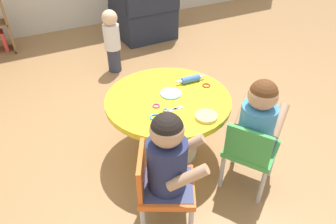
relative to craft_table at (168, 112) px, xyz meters
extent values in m
plane|color=#9E7247|center=(0.00, 0.00, -0.37)|extent=(10.00, 10.00, 0.00)
cylinder|color=silver|center=(0.00, 0.00, -0.35)|extent=(0.44, 0.44, 0.03)
cylinder|color=silver|center=(0.00, 0.00, -0.14)|extent=(0.12, 0.12, 0.45)
cylinder|color=yellow|center=(0.00, 0.00, 0.10)|extent=(0.85, 0.85, 0.04)
cylinder|color=#B7B7BC|center=(-0.12, -0.48, -0.23)|extent=(0.03, 0.03, 0.28)
cylinder|color=#B7B7BC|center=(-0.47, -0.58, -0.23)|extent=(0.03, 0.03, 0.28)
cylinder|color=#B7B7BC|center=(-0.35, -0.35, -0.23)|extent=(0.03, 0.03, 0.28)
cube|color=orange|center=(-0.30, -0.53, -0.07)|extent=(0.41, 0.41, 0.04)
cube|color=orange|center=(-0.41, -0.46, 0.06)|extent=(0.15, 0.25, 0.22)
cube|color=#3F4772|center=(-0.30, -0.53, -0.07)|extent=(0.37, 0.36, 0.04)
cylinder|color=navy|center=(-0.30, -0.53, 0.10)|extent=(0.21, 0.21, 0.30)
sphere|color=tan|center=(-0.30, -0.53, 0.33)|extent=(0.17, 0.17, 0.17)
sphere|color=black|center=(-0.30, -0.53, 0.34)|extent=(0.16, 0.16, 0.16)
cylinder|color=tan|center=(-0.26, -0.67, 0.13)|extent=(0.21, 0.15, 0.17)
cylinder|color=tan|center=(-0.16, -0.48, 0.13)|extent=(0.21, 0.15, 0.17)
cylinder|color=#B7B7BC|center=(0.50, -0.56, -0.23)|extent=(0.03, 0.03, 0.28)
cylinder|color=#B7B7BC|center=(0.36, -0.34, -0.23)|extent=(0.03, 0.03, 0.28)
cylinder|color=#B7B7BC|center=(0.28, -0.70, -0.23)|extent=(0.03, 0.03, 0.28)
cylinder|color=#B7B7BC|center=(0.14, -0.47, -0.23)|extent=(0.03, 0.03, 0.28)
cube|color=green|center=(0.32, -0.52, -0.07)|extent=(0.41, 0.41, 0.04)
cube|color=green|center=(0.20, -0.59, 0.06)|extent=(0.16, 0.24, 0.22)
cube|color=#3F4772|center=(0.32, -0.52, -0.07)|extent=(0.37, 0.37, 0.04)
cylinder|color=#3F8CCC|center=(0.32, -0.52, 0.10)|extent=(0.21, 0.21, 0.30)
sphere|color=tan|center=(0.32, -0.52, 0.33)|extent=(0.17, 0.17, 0.17)
sphere|color=#593319|center=(0.32, -0.52, 0.34)|extent=(0.16, 0.16, 0.16)
cylinder|color=tan|center=(0.46, -0.56, 0.13)|extent=(0.21, 0.16, 0.17)
cylinder|color=tan|center=(0.35, -0.37, 0.13)|extent=(0.21, 0.16, 0.17)
cube|color=olive|center=(-0.80, 2.55, -0.02)|extent=(0.03, 0.28, 0.70)
cube|color=red|center=(-0.89, 2.55, -0.22)|extent=(0.04, 0.20, 0.22)
cube|color=#232838|center=(0.82, 2.20, -0.17)|extent=(0.71, 0.71, 0.40)
cube|color=#232838|center=(0.52, 2.19, 0.13)|extent=(0.13, 0.60, 0.20)
cylinder|color=#33384C|center=(0.11, 1.42, -0.24)|extent=(0.14, 0.14, 0.26)
cylinder|color=white|center=(0.11, 1.42, 0.02)|extent=(0.17, 0.17, 0.26)
sphere|color=beige|center=(0.11, 1.42, 0.23)|extent=(0.16, 0.16, 0.16)
cylinder|color=#3F72CC|center=(0.24, 0.10, 0.15)|extent=(0.14, 0.06, 0.05)
cylinder|color=white|center=(0.15, 0.11, 0.15)|extent=(0.05, 0.03, 0.02)
cylinder|color=white|center=(0.33, 0.09, 0.15)|extent=(0.05, 0.03, 0.02)
cube|color=silver|center=(-0.03, -0.14, 0.12)|extent=(0.11, 0.04, 0.01)
cube|color=silver|center=(-0.03, -0.14, 0.12)|extent=(0.11, 0.04, 0.01)
torus|color=#3F72CC|center=(-0.09, -0.16, 0.12)|extent=(0.04, 0.04, 0.01)
torus|color=#3F72CC|center=(-0.09, -0.13, 0.12)|extent=(0.04, 0.04, 0.01)
cylinder|color=#8CCCF2|center=(0.04, 0.03, 0.13)|extent=(0.15, 0.15, 0.01)
cylinder|color=#F2CC72|center=(0.10, -0.31, 0.13)|extent=(0.14, 0.14, 0.02)
torus|color=#D83FA5|center=(-0.12, -0.06, 0.13)|extent=(0.05, 0.05, 0.01)
torus|color=#3F99D8|center=(-0.18, -0.16, 0.13)|extent=(0.07, 0.07, 0.01)
torus|color=red|center=(0.31, 0.00, 0.13)|extent=(0.06, 0.06, 0.01)
camera|label=1|loc=(-0.82, -1.50, 1.24)|focal=32.37mm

